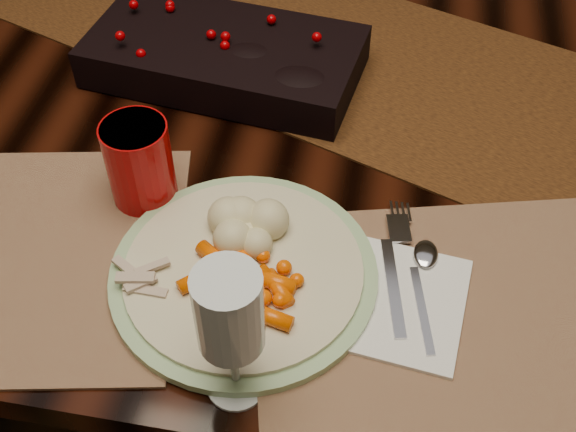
% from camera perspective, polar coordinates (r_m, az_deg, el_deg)
% --- Properties ---
extents(floor, '(5.00, 5.00, 0.00)m').
position_cam_1_polar(floor, '(1.61, 0.65, -12.43)').
color(floor, black).
rests_on(floor, ground).
extents(dining_table, '(1.80, 1.00, 0.75)m').
position_cam_1_polar(dining_table, '(1.30, 0.79, -4.23)').
color(dining_table, black).
rests_on(dining_table, floor).
extents(table_runner, '(1.88, 1.02, 0.00)m').
position_cam_1_polar(table_runner, '(1.12, 4.63, 12.29)').
color(table_runner, '#4C2507').
rests_on(table_runner, dining_table).
extents(centerpiece, '(0.41, 0.25, 0.08)m').
position_cam_1_polar(centerpiece, '(1.06, -5.06, 12.88)').
color(centerpiece, black).
rests_on(centerpiece, table_runner).
extents(placemat_main, '(0.57, 0.47, 0.00)m').
position_cam_1_polar(placemat_main, '(0.80, 15.40, -8.77)').
color(placemat_main, brown).
rests_on(placemat_main, dining_table).
extents(dinner_plate, '(0.37, 0.37, 0.02)m').
position_cam_1_polar(dinner_plate, '(0.81, -3.52, -4.46)').
color(dinner_plate, beige).
rests_on(dinner_plate, placemat_main).
extents(baby_carrots, '(0.14, 0.12, 0.02)m').
position_cam_1_polar(baby_carrots, '(0.78, -4.11, -5.14)').
color(baby_carrots, '#E95300').
rests_on(baby_carrots, dinner_plate).
extents(mashed_potatoes, '(0.09, 0.08, 0.05)m').
position_cam_1_polar(mashed_potatoes, '(0.81, -3.59, -0.56)').
color(mashed_potatoes, beige).
rests_on(mashed_potatoes, dinner_plate).
extents(turkey_shreds, '(0.09, 0.08, 0.02)m').
position_cam_1_polar(turkey_shreds, '(0.80, -11.48, -4.64)').
color(turkey_shreds, '#9F9286').
rests_on(turkey_shreds, dinner_plate).
extents(napkin, '(0.15, 0.17, 0.01)m').
position_cam_1_polar(napkin, '(0.80, 8.92, -6.74)').
color(napkin, white).
rests_on(napkin, placemat_main).
extents(fork, '(0.06, 0.17, 0.00)m').
position_cam_1_polar(fork, '(0.82, 8.42, -4.33)').
color(fork, silver).
rests_on(fork, napkin).
extents(spoon, '(0.06, 0.14, 0.00)m').
position_cam_1_polar(spoon, '(0.80, 10.63, -5.89)').
color(spoon, '#B5B4C0').
rests_on(spoon, napkin).
extents(red_cup, '(0.09, 0.09, 0.11)m').
position_cam_1_polar(red_cup, '(0.87, -11.65, 4.16)').
color(red_cup, '#A60708').
rests_on(red_cup, placemat_main).
extents(wine_glass, '(0.08, 0.08, 0.17)m').
position_cam_1_polar(wine_glass, '(0.67, -4.47, -9.55)').
color(wine_glass, white).
rests_on(wine_glass, dining_table).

